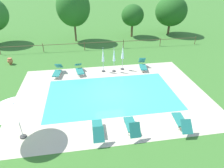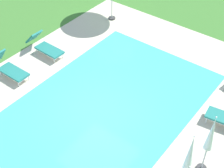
{
  "view_description": "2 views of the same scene",
  "coord_description": "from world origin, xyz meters",
  "px_view_note": "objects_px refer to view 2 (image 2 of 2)",
  "views": [
    {
      "loc": [
        -2.01,
        -12.67,
        8.09
      ],
      "look_at": [
        0.11,
        0.5,
        0.6
      ],
      "focal_mm": 31.75,
      "sensor_mm": 36.0,
      "label": 1
    },
    {
      "loc": [
        6.42,
        5.64,
        8.86
      ],
      "look_at": [
        -0.77,
        0.08,
        0.93
      ],
      "focal_mm": 54.2,
      "sensor_mm": 36.0,
      "label": 2
    }
  ],
  "objects_px": {
    "patio_umbrella_closed_row_mid_west": "(210,138)",
    "patio_umbrella_closed_row_mid_east": "(189,157)",
    "sun_lounger_south_mid": "(9,68)",
    "sun_lounger_north_end": "(45,46)"
  },
  "relations": [
    {
      "from": "sun_lounger_north_end",
      "to": "patio_umbrella_closed_row_mid_east",
      "type": "distance_m",
      "value": 8.49
    },
    {
      "from": "sun_lounger_south_mid",
      "to": "patio_umbrella_closed_row_mid_west",
      "type": "xyz_separation_m",
      "value": [
        -0.65,
        8.27,
        1.11
      ]
    },
    {
      "from": "patio_umbrella_closed_row_mid_west",
      "to": "patio_umbrella_closed_row_mid_east",
      "type": "bearing_deg",
      "value": -8.28
    },
    {
      "from": "patio_umbrella_closed_row_mid_east",
      "to": "patio_umbrella_closed_row_mid_west",
      "type": "bearing_deg",
      "value": 171.72
    },
    {
      "from": "sun_lounger_south_mid",
      "to": "patio_umbrella_closed_row_mid_east",
      "type": "height_order",
      "value": "patio_umbrella_closed_row_mid_east"
    },
    {
      "from": "patio_umbrella_closed_row_mid_west",
      "to": "patio_umbrella_closed_row_mid_east",
      "type": "height_order",
      "value": "patio_umbrella_closed_row_mid_east"
    },
    {
      "from": "patio_umbrella_closed_row_mid_east",
      "to": "sun_lounger_north_end",
      "type": "bearing_deg",
      "value": -105.86
    },
    {
      "from": "sun_lounger_south_mid",
      "to": "patio_umbrella_closed_row_mid_west",
      "type": "distance_m",
      "value": 8.36
    },
    {
      "from": "patio_umbrella_closed_row_mid_west",
      "to": "patio_umbrella_closed_row_mid_east",
      "type": "xyz_separation_m",
      "value": [
        0.98,
        -0.14,
        0.02
      ]
    },
    {
      "from": "sun_lounger_north_end",
      "to": "patio_umbrella_closed_row_mid_west",
      "type": "xyz_separation_m",
      "value": [
        1.32,
        8.24,
        1.12
      ]
    }
  ]
}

